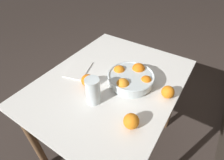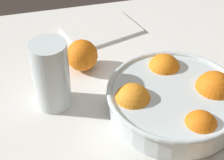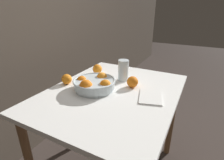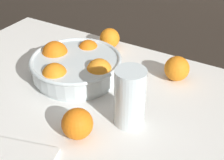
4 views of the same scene
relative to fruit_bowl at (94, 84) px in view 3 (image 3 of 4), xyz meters
name	(u,v)px [view 3 (image 3 of 4)]	position (x,y,z in m)	size (l,w,h in m)	color
back_wall	(14,6)	(0.04, 0.74, 0.48)	(8.00, 0.05, 2.60)	#4C4238
dining_table	(113,104)	(0.04, -0.12, -0.15)	(1.03, 0.81, 0.78)	white
fruit_bowl	(94,84)	(0.00, 0.00, 0.00)	(0.28, 0.28, 0.10)	silver
juice_glass	(123,71)	(0.24, -0.10, 0.03)	(0.08, 0.08, 0.16)	#F4A314
orange_loose_near_bowl	(67,79)	(-0.01, 0.23, -0.01)	(0.07, 0.07, 0.07)	orange
orange_loose_front	(97,69)	(0.27, 0.15, 0.00)	(0.08, 0.08, 0.08)	orange
orange_loose_aside	(133,82)	(0.16, -0.21, 0.00)	(0.08, 0.08, 0.08)	orange
napkin	(150,96)	(0.07, -0.36, -0.04)	(0.20, 0.13, 0.01)	white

